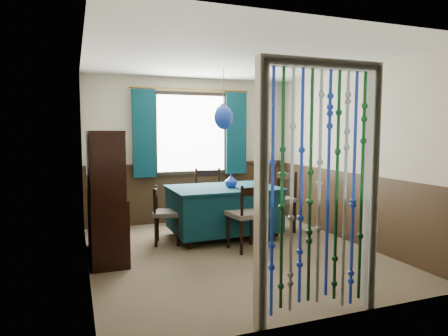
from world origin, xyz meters
name	(u,v)px	position (x,y,z in m)	size (l,w,h in m)	color
floor	(233,252)	(0.00, 0.00, 0.00)	(4.00, 4.00, 0.00)	brown
ceiling	(233,59)	(0.00, 0.00, 2.50)	(4.00, 4.00, 0.00)	silver
wall_back	(191,151)	(0.00, 2.00, 1.25)	(3.60, 3.60, 0.00)	#BFB59C
wall_front	(324,173)	(0.00, -2.00, 1.25)	(3.60, 3.60, 0.00)	#BFB59C
wall_left	(85,162)	(-1.80, 0.00, 1.25)	(4.00, 4.00, 0.00)	#BFB59C
wall_right	(348,155)	(1.80, 0.00, 1.25)	(4.00, 4.00, 0.00)	#BFB59C
wainscot_back	(191,193)	(0.00, 1.99, 0.50)	(3.60, 3.60, 0.00)	#352414
wainscot_front	(321,261)	(0.00, -1.99, 0.50)	(3.60, 3.60, 0.00)	#352414
wainscot_left	(89,226)	(-1.79, 0.00, 0.50)	(4.00, 4.00, 0.00)	#352414
wainscot_right	(346,206)	(1.79, 0.00, 0.50)	(4.00, 4.00, 0.00)	#352414
window	(191,133)	(0.00, 1.95, 1.55)	(1.32, 0.12, 1.42)	black
doorway	(319,196)	(0.00, -1.94, 1.05)	(1.16, 0.12, 2.18)	silver
dining_table	(223,208)	(0.15, 0.76, 0.44)	(1.60, 1.11, 0.76)	#0B303A
chair_near	(248,215)	(0.22, 0.03, 0.48)	(0.50, 0.49, 0.90)	black
chair_far	(210,196)	(0.18, 1.50, 0.51)	(0.53, 0.51, 0.96)	black
chair_left	(165,213)	(-0.74, 0.73, 0.43)	(0.47, 0.49, 0.81)	black
chair_right	(279,200)	(1.08, 0.75, 0.51)	(0.56, 0.57, 0.97)	black
sideboard	(106,213)	(-1.57, 0.42, 0.56)	(0.43, 1.22, 1.60)	black
pendant_lamp	(223,117)	(0.15, 0.76, 1.79)	(0.29, 0.29, 0.88)	olive
vase_table	(231,181)	(0.24, 0.67, 0.85)	(0.17, 0.17, 0.18)	navy
bowl_shelf	(111,171)	(-1.51, 0.16, 1.12)	(0.19, 0.19, 0.05)	beige
vase_sideboard	(108,184)	(-1.51, 0.74, 0.89)	(0.18, 0.18, 0.18)	beige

